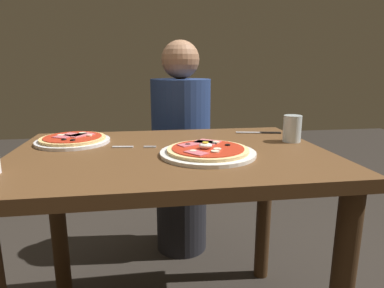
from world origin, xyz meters
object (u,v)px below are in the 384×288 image
object	(u,v)px
pizza_across_left	(73,140)
fork	(131,147)
knife	(262,133)
dining_table	(171,187)
diner_person	(181,155)
pizza_foreground	(208,151)
water_glass_near	(292,130)

from	to	relation	value
pizza_across_left	fork	world-z (taller)	pizza_across_left
knife	fork	bearing A→B (deg)	-161.77
pizza_across_left	dining_table	bearing A→B (deg)	-26.26
diner_person	pizza_across_left	bearing A→B (deg)	45.71
pizza_foreground	fork	distance (m)	0.29
pizza_foreground	knife	xyz separation A→B (m)	(0.31, 0.33, -0.01)
knife	diner_person	size ratio (longest dim) A/B	0.17
pizza_across_left	water_glass_near	bearing A→B (deg)	-7.03
pizza_across_left	water_glass_near	xyz separation A→B (m)	(0.84, -0.10, 0.03)
pizza_across_left	knife	size ratio (longest dim) A/B	1.42
dining_table	pizza_foreground	xyz separation A→B (m)	(0.12, -0.08, 0.15)
water_glass_near	fork	distance (m)	0.62
fork	dining_table	bearing A→B (deg)	-25.24
pizza_foreground	fork	xyz separation A→B (m)	(-0.25, 0.14, -0.01)
pizza_foreground	pizza_across_left	bearing A→B (deg)	152.00
pizza_foreground	pizza_across_left	world-z (taller)	pizza_foreground
pizza_across_left	knife	distance (m)	0.78
pizza_foreground	water_glass_near	bearing A→B (deg)	22.40
pizza_foreground	diner_person	xyz separation A→B (m)	(-0.00, 0.74, -0.21)
pizza_foreground	dining_table	bearing A→B (deg)	147.05
dining_table	pizza_foreground	world-z (taller)	pizza_foreground
dining_table	fork	world-z (taller)	fork
dining_table	diner_person	distance (m)	0.67
knife	diner_person	xyz separation A→B (m)	(-0.31, 0.41, -0.20)
pizza_foreground	diner_person	distance (m)	0.77
pizza_across_left	fork	distance (m)	0.25
pizza_foreground	diner_person	size ratio (longest dim) A/B	0.27
pizza_foreground	fork	world-z (taller)	pizza_foreground
water_glass_near	fork	world-z (taller)	water_glass_near
pizza_across_left	fork	size ratio (longest dim) A/B	1.75
dining_table	fork	distance (m)	0.20
fork	knife	distance (m)	0.59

